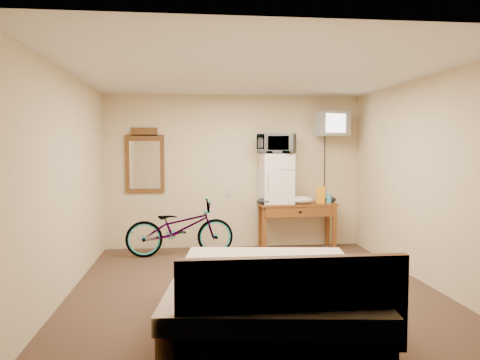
{
  "coord_description": "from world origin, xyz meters",
  "views": [
    {
      "loc": [
        -0.75,
        -5.36,
        1.65
      ],
      "look_at": [
        -0.08,
        0.62,
        1.23
      ],
      "focal_mm": 35.0,
      "sensor_mm": 36.0,
      "label": 1
    }
  ],
  "objects_px": {
    "wall_mirror": "(145,161)",
    "bicycle": "(180,228)",
    "desk": "(297,211)",
    "mini_fridge": "(276,178)",
    "microwave": "(277,144)",
    "bed": "(271,301)",
    "blue_cup": "(329,199)",
    "crt_television": "(332,124)"
  },
  "relations": [
    {
      "from": "crt_television",
      "to": "wall_mirror",
      "type": "height_order",
      "value": "crt_television"
    },
    {
      "from": "microwave",
      "to": "crt_television",
      "type": "distance_m",
      "value": 0.96
    },
    {
      "from": "desk",
      "to": "mini_fridge",
      "type": "xyz_separation_m",
      "value": [
        -0.34,
        0.03,
        0.53
      ]
    },
    {
      "from": "desk",
      "to": "wall_mirror",
      "type": "bearing_deg",
      "value": 173.71
    },
    {
      "from": "wall_mirror",
      "to": "mini_fridge",
      "type": "bearing_deg",
      "value": -6.5
    },
    {
      "from": "wall_mirror",
      "to": "bicycle",
      "type": "bearing_deg",
      "value": -44.43
    },
    {
      "from": "microwave",
      "to": "bed",
      "type": "height_order",
      "value": "microwave"
    },
    {
      "from": "desk",
      "to": "wall_mirror",
      "type": "xyz_separation_m",
      "value": [
        -2.45,
        0.27,
        0.81
      ]
    },
    {
      "from": "microwave",
      "to": "blue_cup",
      "type": "height_order",
      "value": "microwave"
    },
    {
      "from": "desk",
      "to": "bicycle",
      "type": "height_order",
      "value": "bicycle"
    },
    {
      "from": "mini_fridge",
      "to": "bicycle",
      "type": "bearing_deg",
      "value": -168.64
    },
    {
      "from": "microwave",
      "to": "wall_mirror",
      "type": "bearing_deg",
      "value": -165.68
    },
    {
      "from": "microwave",
      "to": "mini_fridge",
      "type": "bearing_deg",
      "value": -102.89
    },
    {
      "from": "mini_fridge",
      "to": "wall_mirror",
      "type": "xyz_separation_m",
      "value": [
        -2.1,
        0.24,
        0.28
      ]
    },
    {
      "from": "mini_fridge",
      "to": "wall_mirror",
      "type": "distance_m",
      "value": 2.14
    },
    {
      "from": "desk",
      "to": "blue_cup",
      "type": "distance_m",
      "value": 0.55
    },
    {
      "from": "desk",
      "to": "bed",
      "type": "height_order",
      "value": "bed"
    },
    {
      "from": "blue_cup",
      "to": "bed",
      "type": "height_order",
      "value": "bed"
    },
    {
      "from": "desk",
      "to": "bed",
      "type": "relative_size",
      "value": 0.52
    },
    {
      "from": "bicycle",
      "to": "microwave",
      "type": "bearing_deg",
      "value": -83.6
    },
    {
      "from": "microwave",
      "to": "blue_cup",
      "type": "distance_m",
      "value": 1.23
    },
    {
      "from": "wall_mirror",
      "to": "desk",
      "type": "bearing_deg",
      "value": -6.29
    },
    {
      "from": "mini_fridge",
      "to": "bicycle",
      "type": "xyz_separation_m",
      "value": [
        -1.54,
        -0.31,
        -0.72
      ]
    },
    {
      "from": "desk",
      "to": "bicycle",
      "type": "bearing_deg",
      "value": -171.55
    },
    {
      "from": "microwave",
      "to": "crt_television",
      "type": "height_order",
      "value": "crt_television"
    },
    {
      "from": "crt_television",
      "to": "bed",
      "type": "relative_size",
      "value": 0.26
    },
    {
      "from": "bed",
      "to": "crt_television",
      "type": "bearing_deg",
      "value": 64.69
    },
    {
      "from": "bicycle",
      "to": "bed",
      "type": "relative_size",
      "value": 0.68
    },
    {
      "from": "mini_fridge",
      "to": "microwave",
      "type": "height_order",
      "value": "microwave"
    },
    {
      "from": "blue_cup",
      "to": "desk",
      "type": "bearing_deg",
      "value": 174.15
    },
    {
      "from": "mini_fridge",
      "to": "crt_television",
      "type": "distance_m",
      "value": 1.27
    },
    {
      "from": "crt_television",
      "to": "microwave",
      "type": "bearing_deg",
      "value": 179.32
    },
    {
      "from": "wall_mirror",
      "to": "bicycle",
      "type": "xyz_separation_m",
      "value": [
        0.56,
        -0.55,
        -1.0
      ]
    },
    {
      "from": "microwave",
      "to": "wall_mirror",
      "type": "xyz_separation_m",
      "value": [
        -2.11,
        0.24,
        -0.28
      ]
    },
    {
      "from": "microwave",
      "to": "bicycle",
      "type": "relative_size",
      "value": 0.35
    },
    {
      "from": "blue_cup",
      "to": "bicycle",
      "type": "relative_size",
      "value": 0.09
    },
    {
      "from": "desk",
      "to": "bed",
      "type": "bearing_deg",
      "value": -107.1
    },
    {
      "from": "blue_cup",
      "to": "bed",
      "type": "bearing_deg",
      "value": -114.92
    },
    {
      "from": "blue_cup",
      "to": "bed",
      "type": "xyz_separation_m",
      "value": [
        -1.54,
        -3.32,
        -0.53
      ]
    },
    {
      "from": "wall_mirror",
      "to": "microwave",
      "type": "bearing_deg",
      "value": -6.5
    },
    {
      "from": "desk",
      "to": "mini_fridge",
      "type": "relative_size",
      "value": 1.57
    },
    {
      "from": "mini_fridge",
      "to": "wall_mirror",
      "type": "relative_size",
      "value": 0.77
    }
  ]
}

